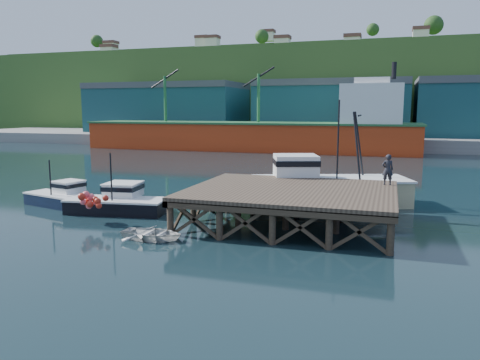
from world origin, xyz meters
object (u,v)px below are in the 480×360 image
at_px(boat_navy, 61,196).
at_px(trawler, 326,183).
at_px(boat_black, 118,201).
at_px(dockworker, 388,170).
at_px(dinghy, 152,233).

relative_size(boat_navy, trawler, 0.48).
distance_m(boat_navy, boat_black, 5.17).
relative_size(boat_black, dockworker, 3.56).
xyz_separation_m(boat_navy, dockworker, (22.12, 3.05, 2.41)).
xyz_separation_m(boat_navy, dinghy, (10.49, -5.95, -0.33)).
bearing_deg(trawler, dockworker, -57.23).
relative_size(trawler, dockworker, 6.17).
bearing_deg(boat_black, boat_navy, 164.21).
height_order(trawler, dockworker, trawler).
xyz_separation_m(dinghy, dockworker, (11.63, 9.00, 2.74)).
bearing_deg(boat_navy, dinghy, -15.12).
relative_size(boat_navy, boat_black, 0.83).
xyz_separation_m(boat_navy, trawler, (17.92, 6.35, 0.86)).
bearing_deg(dinghy, boat_navy, 59.53).
distance_m(boat_black, dockworker, 17.55).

